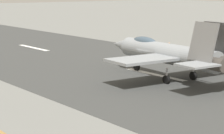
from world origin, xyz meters
The scene contains 5 objects.
ground_plane centered at (0.00, 0.00, 0.00)m, with size 400.00×400.00×0.00m, color slate.
runway_strip centered at (-0.02, 0.00, 0.01)m, with size 240.00×26.00×0.02m.
fighter_jet centered at (-2.33, 0.36, 2.42)m, with size 16.92×13.40×5.62m.
crew_person centered at (8.17, -10.50, 0.78)m, with size 0.36×0.69×1.56m.
marker_cone_mid centered at (6.38, -12.63, 0.28)m, with size 0.44×0.44×0.55m, color orange.
Camera 1 is at (-30.99, 29.31, 8.33)m, focal length 70.84 mm.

